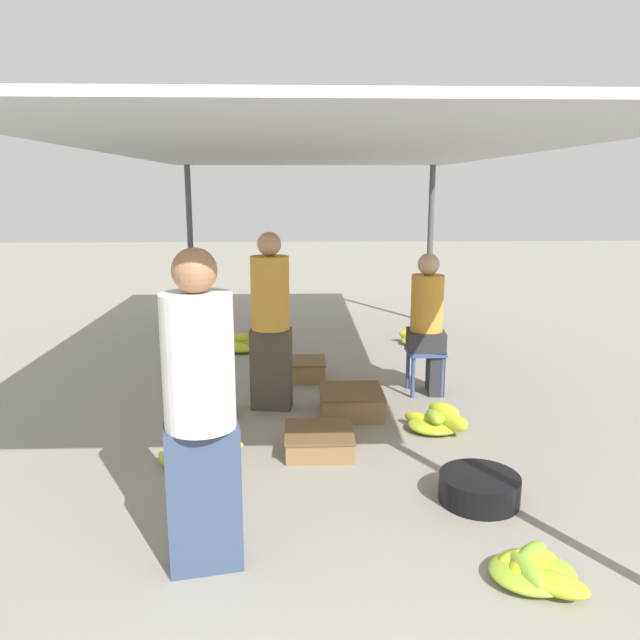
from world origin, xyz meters
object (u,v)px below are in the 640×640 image
(banana_pile_left_1, at_px, (215,408))
(banana_pile_right_2, at_px, (415,339))
(vendor_seated, at_px, (429,321))
(vendor_foreground, at_px, (200,409))
(stool, at_px, (425,358))
(banana_pile_left_0, at_px, (203,450))
(banana_pile_right_0, at_px, (533,570))
(crate_far, at_px, (351,402))
(crate_mid, at_px, (304,369))
(banana_pile_left_2, at_px, (243,346))
(banana_pile_right_1, at_px, (439,420))
(shopper_walking_mid, at_px, (270,319))
(crate_near, at_px, (319,441))
(basin_black, at_px, (479,488))

(banana_pile_left_1, height_order, banana_pile_right_2, banana_pile_left_1)
(vendor_seated, height_order, banana_pile_left_1, vendor_seated)
(vendor_foreground, bearing_deg, stool, 58.18)
(banana_pile_left_0, height_order, banana_pile_right_0, banana_pile_left_0)
(banana_pile_left_0, bearing_deg, vendor_foreground, -81.01)
(crate_far, bearing_deg, crate_mid, 111.17)
(vendor_seated, relative_size, banana_pile_left_2, 2.72)
(banana_pile_left_2, distance_m, banana_pile_right_1, 3.10)
(banana_pile_right_0, xyz_separation_m, shopper_walking_mid, (-1.38, 2.53, 0.74))
(vendor_seated, height_order, banana_pile_right_2, vendor_seated)
(crate_near, height_order, crate_far, crate_far)
(stool, bearing_deg, vendor_seated, 4.56)
(basin_black, distance_m, crate_far, 1.68)
(banana_pile_left_2, relative_size, crate_far, 0.91)
(basin_black, xyz_separation_m, banana_pile_right_2, (0.34, 3.92, -0.01))
(vendor_foreground, bearing_deg, crate_mid, 80.41)
(banana_pile_left_2, bearing_deg, basin_black, -64.25)
(banana_pile_left_0, relative_size, crate_far, 1.16)
(crate_near, bearing_deg, banana_pile_right_1, 20.53)
(banana_pile_right_2, distance_m, crate_far, 2.59)
(banana_pile_right_0, xyz_separation_m, crate_mid, (-1.10, 3.37, 0.04))
(stool, bearing_deg, banana_pile_right_1, -94.26)
(vendor_seated, distance_m, banana_pile_left_1, 2.10)
(banana_pile_right_0, bearing_deg, crate_far, 106.61)
(basin_black, relative_size, banana_pile_right_2, 1.13)
(basin_black, relative_size, crate_far, 0.93)
(banana_pile_left_0, height_order, crate_mid, crate_mid)
(banana_pile_right_1, distance_m, banana_pile_right_2, 2.80)
(banana_pile_right_2, bearing_deg, banana_pile_left_2, -173.30)
(basin_black, bearing_deg, banana_pile_left_0, 159.81)
(vendor_foreground, distance_m, banana_pile_right_0, 1.82)
(shopper_walking_mid, bearing_deg, banana_pile_left_0, -112.95)
(stool, relative_size, basin_black, 0.85)
(banana_pile_left_2, xyz_separation_m, shopper_walking_mid, (0.42, -1.96, 0.74))
(banana_pile_right_2, bearing_deg, crate_far, -112.79)
(stool, xyz_separation_m, shopper_walking_mid, (-1.43, -0.36, 0.46))
(basin_black, bearing_deg, crate_far, 113.39)
(banana_pile_left_1, bearing_deg, shopper_walking_mid, 22.48)
(banana_pile_left_2, relative_size, banana_pile_right_1, 0.90)
(banana_pile_left_2, height_order, banana_pile_right_0, banana_pile_left_2)
(vendor_seated, xyz_separation_m, crate_far, (-0.76, -0.54, -0.58))
(banana_pile_right_2, relative_size, shopper_walking_mid, 0.28)
(vendor_foreground, bearing_deg, crate_near, 65.67)
(banana_pile_left_0, bearing_deg, basin_black, -20.19)
(banana_pile_left_0, bearing_deg, crate_far, 37.84)
(vendor_seated, distance_m, banana_pile_left_2, 2.53)
(banana_pile_left_1, xyz_separation_m, crate_far, (1.16, 0.02, 0.04))
(banana_pile_right_1, distance_m, crate_mid, 1.77)
(vendor_seated, xyz_separation_m, banana_pile_left_2, (-1.87, 1.59, -0.63))
(banana_pile_right_0, relative_size, banana_pile_right_2, 1.13)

